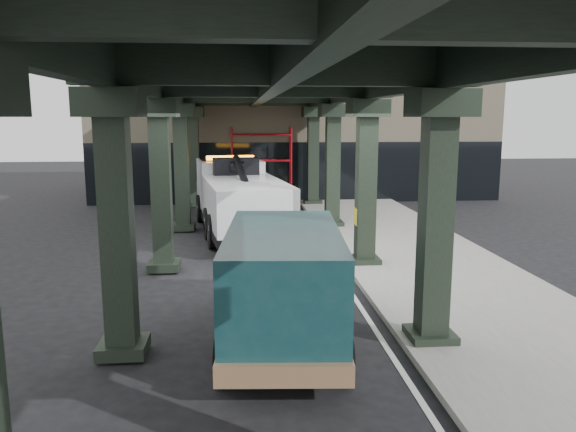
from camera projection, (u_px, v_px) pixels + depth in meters
name	position (u px, v px, depth m)	size (l,w,h in m)	color
ground	(284.00, 288.00, 14.93)	(90.00, 90.00, 0.00)	black
sidewalk	(425.00, 263.00, 17.26)	(5.00, 40.00, 0.15)	gray
lane_stripe	(335.00, 267.00, 17.03)	(0.12, 38.00, 0.01)	silver
viaduct	(264.00, 83.00, 15.90)	(7.40, 32.00, 6.40)	black
building	(291.00, 125.00, 34.02)	(22.00, 10.00, 8.00)	#C6B793
scaffolding	(261.00, 164.00, 28.92)	(3.08, 0.88, 4.00)	#B50E16
tow_truck	(238.00, 195.00, 21.88)	(3.84, 9.55, 3.05)	black
towed_van	(284.00, 281.00, 11.19)	(2.72, 5.99, 2.37)	#11393E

